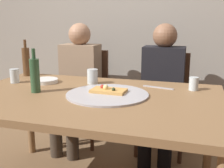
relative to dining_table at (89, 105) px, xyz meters
The scene contains 15 objects.
back_wall 1.47m from the dining_table, 90.00° to the left, with size 6.00×0.10×2.60m, color gray.
dining_table is the anchor object (origin of this frame).
pizza_tray 0.14m from the dining_table, 13.77° to the left, with size 0.52×0.52×0.01m, color #ADADB2.
pizza_slice_last 0.16m from the dining_table, 30.24° to the left, with size 0.22×0.14×0.05m.
wine_bottle 0.40m from the dining_table, behind, with size 0.06×0.06×0.29m.
beer_bottle 0.86m from the dining_table, 150.20° to the left, with size 0.06×0.06×0.30m.
tumbler_near 0.71m from the dining_table, 26.81° to the left, with size 0.06×0.06×0.09m, color silver.
tumbler_far 0.33m from the dining_table, 106.44° to the left, with size 0.08×0.08×0.11m, color silver.
wine_glass 0.69m from the dining_table, 166.47° to the left, with size 0.07×0.07×0.11m, color silver.
plate_stack 0.50m from the dining_table, 152.72° to the left, with size 0.19×0.19×0.03m, color white.
table_knife 0.51m from the dining_table, 38.36° to the left, with size 0.22×0.02×0.01m, color #B7B7BC.
chair_left 1.03m from the dining_table, 115.01° to the left, with size 0.44×0.44×0.90m.
chair_right 1.01m from the dining_table, 68.33° to the left, with size 0.44×0.44×0.90m.
guest_in_sweater 0.89m from the dining_table, 119.16° to the left, with size 0.36×0.56×1.17m.
guest_in_beanie 0.86m from the dining_table, 64.58° to the left, with size 0.36×0.56×1.17m.
Camera 1 is at (0.62, -1.52, 1.19)m, focal length 43.25 mm.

